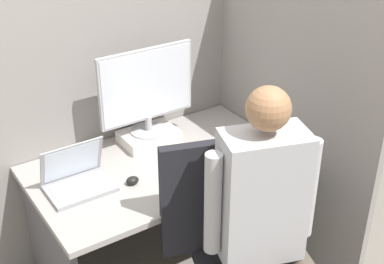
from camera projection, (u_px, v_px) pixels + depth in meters
name	position (u px, v px, depth m)	size (l,w,h in m)	color
cubicle_panel_back	(123.00, 111.00, 2.95)	(1.81, 0.04, 1.66)	gray
cubicle_panel_right	(274.00, 114.00, 2.93)	(0.04, 1.42, 1.66)	gray
desk	(162.00, 192.00, 2.80)	(1.31, 0.77, 0.71)	#9E9993
paper_box	(149.00, 137.00, 2.89)	(0.30, 0.21, 0.06)	white
monitor	(147.00, 89.00, 2.76)	(0.54, 0.20, 0.47)	#B2B2B7
laptop	(78.00, 180.00, 2.50)	(0.30, 0.22, 0.23)	#99999E
mouse	(132.00, 180.00, 2.54)	(0.06, 0.05, 0.04)	black
stapler	(257.00, 135.00, 2.91)	(0.05, 0.13, 0.06)	#2D2D33
carrot_toy	(231.00, 166.00, 2.64)	(0.05, 0.12, 0.05)	orange
office_chair	(237.00, 252.00, 2.36)	(0.59, 0.63, 1.05)	black
person	(273.00, 223.00, 2.16)	(0.47, 0.52, 1.37)	brown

